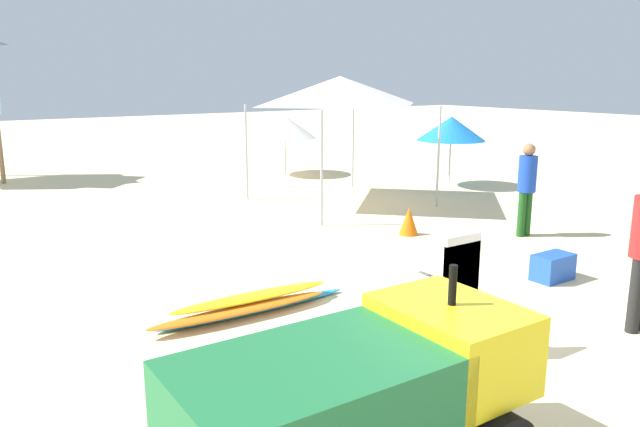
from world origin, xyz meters
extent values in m
plane|color=beige|center=(0.00, 0.00, 0.00)|extent=(80.00, 80.00, 0.00)
cube|color=#1E6B38|center=(-3.04, -1.37, 0.85)|extent=(1.81, 1.12, 0.50)
cube|color=yellow|center=(-1.84, -1.38, 0.90)|extent=(0.81, 1.11, 0.60)
cylinder|color=black|center=(-1.84, -1.38, 1.35)|extent=(0.06, 0.06, 0.30)
cylinder|color=black|center=(-1.88, -0.83, 0.30)|extent=(0.60, 0.19, 0.60)
cube|color=white|center=(-0.52, -0.04, 0.44)|extent=(0.48, 0.48, 0.04)
cube|color=white|center=(-0.52, -0.26, 0.64)|extent=(0.48, 0.04, 0.40)
cube|color=white|center=(-0.52, -0.04, 0.53)|extent=(0.48, 0.48, 0.04)
cube|color=white|center=(-0.52, -0.26, 0.73)|extent=(0.48, 0.04, 0.40)
cube|color=white|center=(-0.52, -0.04, 0.62)|extent=(0.48, 0.48, 0.04)
cube|color=white|center=(-0.52, -0.26, 0.82)|extent=(0.48, 0.04, 0.40)
cube|color=white|center=(-0.52, -0.04, 0.71)|extent=(0.48, 0.48, 0.04)
cube|color=white|center=(-0.52, -0.26, 0.91)|extent=(0.48, 0.04, 0.40)
cube|color=white|center=(-0.52, -0.04, 0.80)|extent=(0.48, 0.48, 0.04)
cube|color=white|center=(-0.52, -0.26, 1.00)|extent=(0.48, 0.04, 0.40)
cube|color=white|center=(-0.52, -0.04, 0.89)|extent=(0.48, 0.48, 0.04)
cube|color=white|center=(-0.52, -0.26, 1.09)|extent=(0.48, 0.04, 0.40)
cylinder|color=white|center=(-0.31, 0.17, 0.21)|extent=(0.04, 0.04, 0.42)
cylinder|color=white|center=(-0.73, 0.17, 0.21)|extent=(0.04, 0.04, 0.42)
cylinder|color=white|center=(-0.31, -0.25, 0.21)|extent=(0.04, 0.04, 0.42)
cylinder|color=white|center=(-0.73, -0.25, 0.21)|extent=(0.04, 0.04, 0.42)
ellipsoid|color=#268CCC|center=(-1.67, 1.99, 0.04)|extent=(2.55, 0.29, 0.08)
ellipsoid|color=orange|center=(-1.93, 1.86, 0.12)|extent=(2.30, 0.35, 0.08)
ellipsoid|color=yellow|center=(-1.72, 1.98, 0.20)|extent=(2.10, 0.36, 0.08)
cylinder|color=black|center=(1.55, -0.94, 0.43)|extent=(0.14, 0.14, 0.86)
cylinder|color=#194C19|center=(4.01, 2.51, 0.40)|extent=(0.14, 0.14, 0.81)
cylinder|color=#194C19|center=(4.17, 2.51, 0.40)|extent=(0.14, 0.14, 0.81)
cylinder|color=#193FB2|center=(4.09, 2.51, 1.13)|extent=(0.32, 0.32, 0.64)
sphere|color=#9E6B47|center=(4.09, 2.51, 1.56)|extent=(0.22, 0.22, 0.22)
cylinder|color=#B2B2B7|center=(1.52, 5.22, 1.10)|extent=(0.05, 0.05, 2.20)
cylinder|color=#B2B2B7|center=(4.59, 5.22, 1.10)|extent=(0.05, 0.05, 2.20)
cylinder|color=#B2B2B7|center=(1.52, 8.29, 1.10)|extent=(0.05, 0.05, 2.20)
cylinder|color=#B2B2B7|center=(4.59, 8.29, 1.10)|extent=(0.05, 0.05, 2.20)
pyramid|color=silver|center=(3.05, 6.75, 2.51)|extent=(3.07, 3.07, 0.62)
cylinder|color=olive|center=(-2.88, 13.93, 0.92)|extent=(0.12, 0.12, 1.84)
cylinder|color=beige|center=(6.70, 6.90, 0.91)|extent=(0.04, 0.04, 1.81)
cone|color=blue|center=(6.70, 6.90, 1.51)|extent=(1.76, 1.76, 0.62)
cylinder|color=beige|center=(4.16, 10.97, 0.85)|extent=(0.04, 0.04, 1.71)
cone|color=white|center=(4.16, 10.97, 1.39)|extent=(1.83, 1.83, 0.64)
cone|color=orange|center=(2.43, 3.74, 0.25)|extent=(0.35, 0.35, 0.50)
cube|color=blue|center=(2.38, 0.69, 0.19)|extent=(0.59, 0.35, 0.38)
camera|label=1|loc=(-5.00, -4.33, 2.82)|focal=34.54mm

